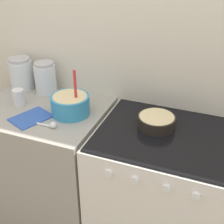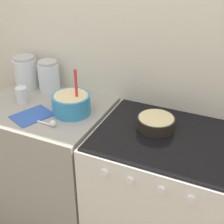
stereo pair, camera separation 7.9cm
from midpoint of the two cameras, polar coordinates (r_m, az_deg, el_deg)
wall_back at (r=1.90m, az=3.02°, el=10.29°), size 4.52×0.05×2.40m
countertop_cabinet at (r=2.18m, az=-10.15°, el=-9.76°), size 0.75×0.60×0.93m
stove at (r=1.94m, az=9.79°, el=-15.76°), size 0.74×0.62×0.93m
mixing_bowl at (r=1.80m, az=-6.20°, el=1.70°), size 0.22×0.22×0.27m
baking_pan at (r=1.68m, az=9.37°, el=-1.91°), size 0.20×0.20×0.06m
storage_jar_left at (r=2.18m, az=-14.43°, el=6.80°), size 0.16×0.16×0.21m
storage_jar_middle at (r=2.07m, az=-10.35°, el=6.06°), size 0.14×0.14×0.21m
tin_can at (r=1.97m, az=-15.10°, el=2.98°), size 0.07×0.07×0.10m
recipe_page at (r=1.83m, az=-13.20°, el=-0.67°), size 0.23×0.26×0.01m
measuring_spoon at (r=1.71m, az=-9.80°, el=-2.08°), size 0.12×0.04×0.04m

